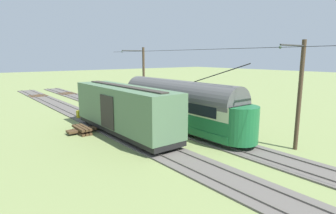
# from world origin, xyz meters

# --- Properties ---
(ground_plane) EXTENTS (220.00, 220.00, 0.00)m
(ground_plane) POSITION_xyz_m (0.00, 0.00, 0.00)
(ground_plane) COLOR olive
(track_streetcar_siding) EXTENTS (2.80, 80.00, 0.18)m
(track_streetcar_siding) POSITION_xyz_m (-2.31, -0.31, 0.05)
(track_streetcar_siding) COLOR #56514C
(track_streetcar_siding) RESTS_ON ground
(track_adjacent_siding) EXTENTS (2.80, 80.00, 0.18)m
(track_adjacent_siding) POSITION_xyz_m (2.31, -0.31, 0.05)
(track_adjacent_siding) COLOR #56514C
(track_adjacent_siding) RESTS_ON ground
(vintage_streetcar) EXTENTS (2.65, 15.71, 5.71)m
(vintage_streetcar) POSITION_xyz_m (-2.31, -1.40, 2.25)
(vintage_streetcar) COLOR #196033
(vintage_streetcar) RESTS_ON ground
(boxcar_adjacent) EXTENTS (2.96, 12.13, 3.85)m
(boxcar_adjacent) POSITION_xyz_m (2.31, -2.70, 2.16)
(boxcar_adjacent) COLOR #4C6B4C
(boxcar_adjacent) RESTS_ON ground
(catenary_pole_foreground) EXTENTS (3.05, 0.28, 7.37)m
(catenary_pole_foreground) POSITION_xyz_m (-5.05, -11.10, 3.86)
(catenary_pole_foreground) COLOR #423323
(catenary_pole_foreground) RESTS_ON ground
(catenary_pole_mid_near) EXTENTS (3.05, 0.28, 7.37)m
(catenary_pole_mid_near) POSITION_xyz_m (-5.05, 7.76, 3.86)
(catenary_pole_mid_near) COLOR #423323
(catenary_pole_mid_near) RESTS_ON ground
(switch_stand) EXTENTS (0.50, 0.30, 1.24)m
(switch_stand) POSITION_xyz_m (-3.82, -11.96, 0.70)
(switch_stand) COLOR black
(switch_stand) RESTS_ON ground
(spare_tie_stack) EXTENTS (2.40, 2.40, 0.54)m
(spare_tie_stack) POSITION_xyz_m (4.87, -5.33, 0.27)
(spare_tie_stack) COLOR #47331E
(spare_tie_stack) RESTS_ON ground
(track_end_bumper) EXTENTS (1.80, 0.60, 0.80)m
(track_end_bumper) POSITION_xyz_m (2.31, -10.90, 0.40)
(track_end_bumper) COLOR #B2A519
(track_end_bumper) RESTS_ON ground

